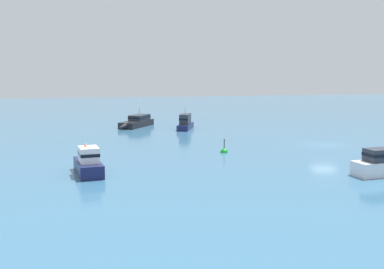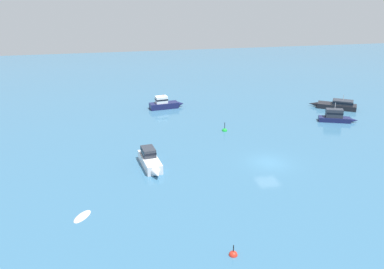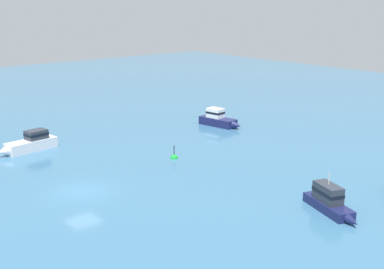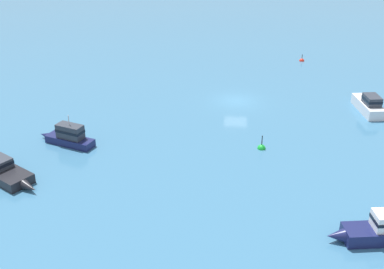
{
  "view_description": "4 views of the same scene",
  "coord_description": "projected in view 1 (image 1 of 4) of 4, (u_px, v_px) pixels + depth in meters",
  "views": [
    {
      "loc": [
        -45.07,
        22.35,
        7.88
      ],
      "look_at": [
        -2.32,
        14.04,
        1.76
      ],
      "focal_mm": 45.83,
      "sensor_mm": 36.0,
      "label": 1
    },
    {
      "loc": [
        -16.98,
        -39.2,
        19.62
      ],
      "look_at": [
        -7.83,
        5.86,
        1.84
      ],
      "focal_mm": 37.53,
      "sensor_mm": 36.0,
      "label": 2
    },
    {
      "loc": [
        34.71,
        -18.13,
        14.67
      ],
      "look_at": [
        -5.56,
        16.12,
        0.78
      ],
      "focal_mm": 48.43,
      "sensor_mm": 36.0,
      "label": 3
    },
    {
      "loc": [
        0.94,
        48.71,
        19.65
      ],
      "look_at": [
        3.81,
        12.89,
        2.06
      ],
      "focal_mm": 44.96,
      "sensor_mm": 36.0,
      "label": 4
    }
  ],
  "objects": [
    {
      "name": "ground_plane",
      "position": [
        325.0,
        145.0,
        49.13
      ],
      "size": [
        160.0,
        160.0,
        0.0
      ],
      "primitive_type": "plane",
      "color": "teal"
    },
    {
      "name": "launch_1",
      "position": [
        186.0,
        123.0,
        61.35
      ],
      "size": [
        5.62,
        2.92,
        2.86
      ],
      "rotation": [
        0.0,
        0.0,
        5.93
      ],
      "color": "#191E4C",
      "rests_on": "ground"
    },
    {
      "name": "mooring_buoy",
      "position": [
        224.0,
        152.0,
        44.94
      ],
      "size": [
        0.73,
        0.73,
        1.61
      ],
      "color": "green",
      "rests_on": "ground"
    },
    {
      "name": "launch_2",
      "position": [
        88.0,
        163.0,
        36.02
      ],
      "size": [
        5.85,
        2.32,
        2.26
      ],
      "rotation": [
        0.0,
        0.0,
        0.15
      ],
      "color": "#191E4C",
      "rests_on": "ground"
    },
    {
      "name": "launch",
      "position": [
        137.0,
        122.0,
        63.87
      ],
      "size": [
        7.04,
        5.22,
        2.42
      ],
      "rotation": [
        0.0,
        0.0,
        2.57
      ],
      "color": "black",
      "rests_on": "ground"
    }
  ]
}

